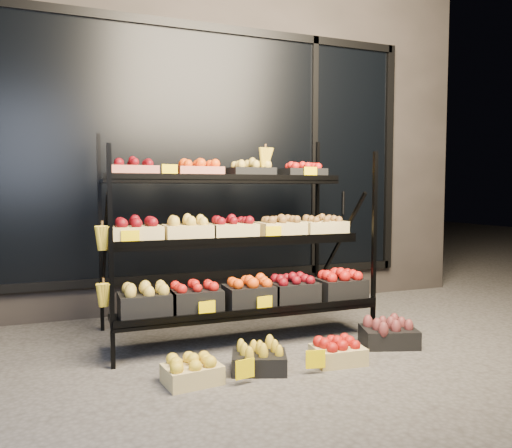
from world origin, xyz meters
name	(u,v)px	position (x,y,z in m)	size (l,w,h in m)	color
ground	(265,358)	(0.00, 0.00, 0.00)	(24.00, 24.00, 0.00)	#514F4C
building	(182,142)	(0.00, 2.59, 1.75)	(6.00, 2.08, 3.50)	#2D2826
display_rack	(236,240)	(-0.01, 0.60, 0.79)	(2.18, 1.02, 1.68)	black
tag_floor_a	(245,375)	(-0.30, -0.40, 0.06)	(0.13, 0.01, 0.12)	#EDC900
tag_floor_b	(315,365)	(0.19, -0.40, 0.06)	(0.13, 0.01, 0.12)	#EDC900
floor_crate_left	(192,370)	(-0.59, -0.26, 0.08)	(0.37, 0.29, 0.18)	tan
floor_crate_midleft	(259,358)	(-0.13, -0.22, 0.09)	(0.42, 0.37, 0.19)	black
floor_crate_midright	(338,351)	(0.44, -0.27, 0.08)	(0.36, 0.28, 0.18)	tan
floor_crate_right	(389,333)	(1.00, -0.07, 0.10)	(0.48, 0.41, 0.20)	black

